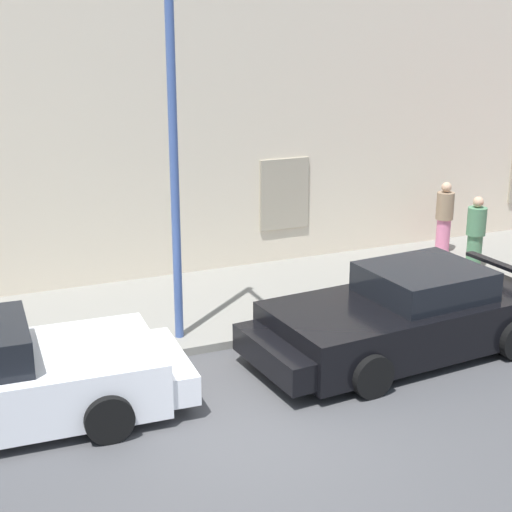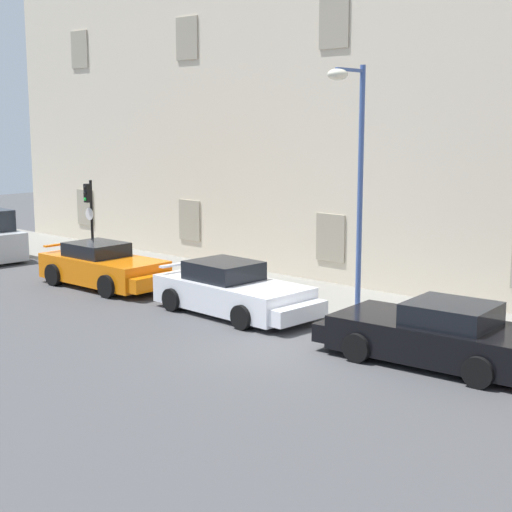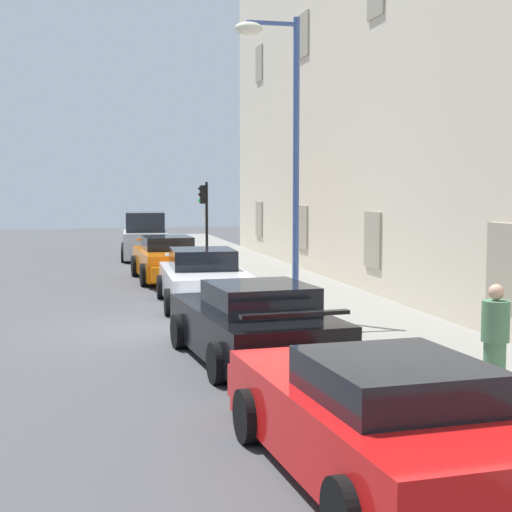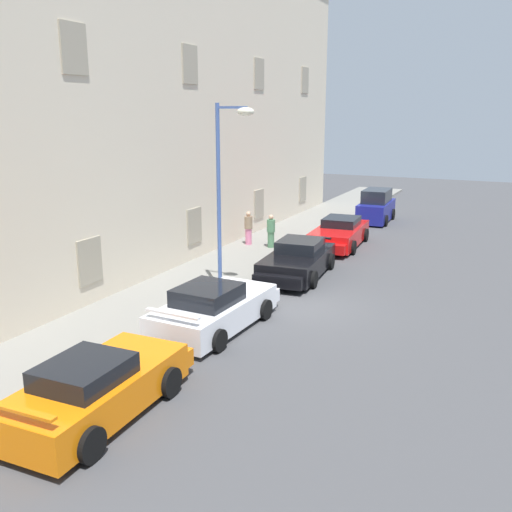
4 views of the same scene
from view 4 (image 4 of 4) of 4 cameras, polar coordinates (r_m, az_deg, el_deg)
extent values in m
plane|color=#444447|center=(19.34, 4.37, -4.83)|extent=(80.00, 80.00, 0.00)
cube|color=gray|center=(21.16, -6.60, -2.99)|extent=(60.00, 3.60, 0.14)
cube|color=beige|center=(22.53, -15.88, 15.38)|extent=(40.82, 4.18, 13.90)
cube|color=#9E937F|center=(19.26, -16.36, -0.50)|extent=(1.10, 0.06, 1.50)
cube|color=#9E937F|center=(24.38, -6.21, 3.05)|extent=(1.10, 0.06, 1.50)
cube|color=#9E937F|center=(30.05, 0.30, 5.27)|extent=(1.10, 0.06, 1.50)
cube|color=#9E937F|center=(36.01, 4.72, 6.73)|extent=(1.10, 0.06, 1.50)
cube|color=#9E937F|center=(18.76, -17.84, 19.24)|extent=(1.10, 0.06, 1.50)
cube|color=#9E937F|center=(23.98, -6.65, 18.59)|extent=(1.10, 0.06, 1.50)
cube|color=#9E937F|center=(29.73, 0.31, 17.84)|extent=(1.10, 0.06, 1.50)
cube|color=#9E937F|center=(35.75, 4.95, 17.20)|extent=(1.10, 0.06, 1.50)
cube|color=orange|center=(12.81, -15.72, -13.00)|extent=(4.45, 1.98, 0.79)
cube|color=black|center=(12.32, -16.90, -11.06)|extent=(1.80, 1.54, 0.43)
cube|color=orange|center=(14.23, -10.68, -10.28)|extent=(1.36, 1.75, 0.43)
cube|color=orange|center=(11.25, -22.66, -14.12)|extent=(0.20, 1.60, 0.06)
cylinder|color=black|center=(14.39, -15.10, -10.77)|extent=(0.71, 0.26, 0.70)
cylinder|color=black|center=(13.37, -8.68, -12.42)|extent=(0.71, 0.26, 0.70)
cylinder|color=black|center=(12.65, -23.11, -15.16)|extent=(0.71, 0.26, 0.70)
cylinder|color=black|center=(11.48, -16.35, -17.73)|extent=(0.71, 0.26, 0.70)
cube|color=white|center=(17.06, -4.22, -5.59)|extent=(4.59, 2.16, 0.77)
cube|color=black|center=(16.59, -4.88, -3.88)|extent=(1.87, 1.65, 0.50)
cube|color=white|center=(18.71, -1.01, -4.05)|extent=(1.43, 1.87, 0.42)
cube|color=white|center=(15.25, -8.40, -5.77)|extent=(0.23, 1.68, 0.06)
cylinder|color=black|center=(18.74, -4.52, -4.43)|extent=(0.65, 0.27, 0.64)
cylinder|color=black|center=(17.82, 0.88, -5.39)|extent=(0.65, 0.27, 0.64)
cylinder|color=black|center=(16.60, -9.70, -7.13)|extent=(0.65, 0.27, 0.64)
cylinder|color=black|center=(15.55, -3.83, -8.46)|extent=(0.65, 0.27, 0.64)
cube|color=black|center=(22.50, 4.19, -0.65)|extent=(4.62, 2.38, 0.77)
cube|color=black|center=(22.66, 4.46, 1.07)|extent=(1.91, 1.75, 0.47)
cube|color=black|center=(20.72, 2.63, -2.22)|extent=(1.49, 1.96, 0.42)
cube|color=black|center=(24.28, 5.59, 1.91)|extent=(0.30, 1.72, 0.06)
cylinder|color=black|center=(21.01, 5.74, -2.36)|extent=(0.67, 0.29, 0.65)
cylinder|color=black|center=(21.59, 0.56, -1.84)|extent=(0.67, 0.29, 0.65)
cylinder|color=black|center=(23.61, 7.48, -0.55)|extent=(0.67, 0.29, 0.65)
cylinder|color=black|center=(24.12, 2.82, -0.12)|extent=(0.67, 0.29, 0.65)
cube|color=red|center=(27.73, 8.36, 2.11)|extent=(4.81, 2.26, 0.78)
cube|color=black|center=(27.94, 8.57, 3.44)|extent=(1.97, 1.69, 0.41)
cube|color=red|center=(25.79, 7.27, 1.00)|extent=(1.52, 1.90, 0.43)
cylinder|color=black|center=(26.18, 9.69, 0.85)|extent=(0.66, 0.28, 0.65)
cylinder|color=black|center=(26.64, 5.55, 1.22)|extent=(0.66, 0.28, 0.65)
cylinder|color=black|center=(28.97, 10.92, 2.09)|extent=(0.66, 0.28, 0.65)
cylinder|color=black|center=(29.38, 7.15, 2.42)|extent=(0.66, 0.28, 0.65)
cube|color=navy|center=(34.24, 11.96, 4.44)|extent=(3.89, 1.74, 1.07)
cube|color=#1E232B|center=(34.10, 12.04, 5.94)|extent=(2.35, 1.49, 0.74)
cylinder|color=black|center=(33.04, 12.89, 3.48)|extent=(0.65, 0.23, 0.64)
cylinder|color=black|center=(33.35, 10.20, 3.71)|extent=(0.65, 0.23, 0.64)
cylinder|color=black|center=(35.27, 13.57, 4.11)|extent=(0.65, 0.23, 0.64)
cylinder|color=black|center=(35.56, 11.04, 4.33)|extent=(0.65, 0.23, 0.64)
cylinder|color=#3F5999|center=(19.72, -3.76, 5.67)|extent=(0.14, 0.14, 6.47)
cube|color=#3F5999|center=(19.24, -2.43, 14.70)|extent=(0.08, 1.10, 0.08)
ellipsoid|color=#EAE5C6|center=(19.01, -1.05, 14.32)|extent=(0.44, 0.60, 0.28)
cylinder|color=pink|center=(27.17, -0.76, 1.98)|extent=(0.41, 0.41, 0.77)
cylinder|color=#8C7259|center=(27.03, -0.76, 3.40)|extent=(0.51, 0.51, 0.59)
sphere|color=tan|center=(26.95, -0.77, 4.27)|extent=(0.22, 0.22, 0.22)
cylinder|color=#4C7F59|center=(26.57, 1.51, 1.67)|extent=(0.38, 0.38, 0.75)
cylinder|color=#4C7F59|center=(26.43, 1.52, 3.06)|extent=(0.48, 0.48, 0.57)
sphere|color=tan|center=(26.36, 1.52, 3.93)|extent=(0.22, 0.22, 0.22)
camera|label=1|loc=(13.72, 33.99, 7.63)|focal=54.97mm
camera|label=2|loc=(29.32, 39.67, 8.92)|focal=54.57mm
camera|label=3|loc=(33.92, 17.31, 8.15)|focal=54.97mm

